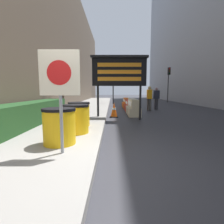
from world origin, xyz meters
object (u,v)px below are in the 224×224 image
object	(u,v)px
message_board	(119,72)
traffic_light_far_side	(168,77)
pedestrian_passerby	(149,96)
pedestrian_worker	(156,96)
barrel_drum_back	(79,114)
barrel_drum_foreground	(59,126)
jersey_barrier_cream	(132,108)
jersey_barrier_red_striped	(129,106)
jersey_barrier_orange_far	(126,103)
barrel_drum_middle	(75,119)
warning_sign	(59,80)
traffic_cone_far	(113,110)
traffic_cone_mid	(125,101)
traffic_cone_near	(128,103)
traffic_light_near_curb	(113,78)

from	to	relation	value
message_board	traffic_light_far_side	bearing A→B (deg)	63.45
traffic_light_far_side	pedestrian_passerby	xyz separation A→B (m)	(-4.08, -8.69, -1.97)
pedestrian_worker	barrel_drum_back	bearing A→B (deg)	80.45
barrel_drum_foreground	jersey_barrier_cream	size ratio (longest dim) A/B	0.38
pedestrian_passerby	jersey_barrier_red_striped	bearing A→B (deg)	-91.07
barrel_drum_foreground	jersey_barrier_orange_far	world-z (taller)	barrel_drum_foreground
jersey_barrier_red_striped	barrel_drum_middle	bearing A→B (deg)	-107.19
warning_sign	traffic_cone_far	size ratio (longest dim) A/B	2.50
warning_sign	traffic_cone_mid	size ratio (longest dim) A/B	2.55
barrel_drum_foreground	jersey_barrier_orange_far	size ratio (longest dim) A/B	0.38
traffic_light_far_side	pedestrian_worker	xyz separation A→B (m)	(-3.37, -7.87, -2.01)
barrel_drum_back	jersey_barrier_cream	world-z (taller)	barrel_drum_back
traffic_cone_near	jersey_barrier_orange_far	bearing A→B (deg)	-108.28
message_board	traffic_cone_far	xyz separation A→B (m)	(-0.23, 0.85, -1.87)
pedestrian_passerby	barrel_drum_foreground	bearing A→B (deg)	-28.82
barrel_drum_foreground	jersey_barrier_cream	distance (m)	6.57
barrel_drum_foreground	jersey_barrier_cream	bearing A→B (deg)	68.57
warning_sign	traffic_cone_far	bearing A→B (deg)	79.53
traffic_cone_far	pedestrian_worker	bearing A→B (deg)	51.21
barrel_drum_middle	jersey_barrier_red_striped	distance (m)	7.59
jersey_barrier_cream	pedestrian_passerby	bearing A→B (deg)	57.99
jersey_barrier_red_striped	traffic_light_far_side	size ratio (longest dim) A/B	0.43
traffic_cone_mid	traffic_light_far_side	bearing A→B (deg)	37.44
barrel_drum_middle	pedestrian_worker	size ratio (longest dim) A/B	0.50
pedestrian_worker	jersey_barrier_cream	bearing A→B (deg)	78.11
barrel_drum_back	jersey_barrier_orange_far	world-z (taller)	barrel_drum_back
barrel_drum_back	pedestrian_worker	bearing A→B (deg)	57.80
traffic_cone_far	pedestrian_worker	size ratio (longest dim) A/B	0.48
traffic_cone_near	message_board	bearing A→B (deg)	-99.00
message_board	pedestrian_worker	distance (m)	5.86
warning_sign	traffic_light_far_side	size ratio (longest dim) A/B	0.47
barrel_drum_back	traffic_cone_far	xyz separation A→B (m)	(1.24, 3.08, -0.19)
message_board	traffic_cone_mid	bearing A→B (deg)	83.33
traffic_cone_mid	traffic_cone_near	bearing A→B (deg)	-85.18
barrel_drum_middle	barrel_drum_foreground	bearing A→B (deg)	-98.58
traffic_cone_far	traffic_cone_mid	bearing A→B (deg)	80.94
traffic_light_near_curb	pedestrian_worker	xyz separation A→B (m)	(3.21, -5.33, -1.72)
barrel_drum_back	traffic_cone_mid	xyz separation A→B (m)	(2.48, 10.86, -0.20)
jersey_barrier_orange_far	pedestrian_passerby	distance (m)	2.80
pedestrian_worker	barrel_drum_foreground	bearing A→B (deg)	86.47
jersey_barrier_red_striped	traffic_cone_mid	bearing A→B (deg)	88.32
jersey_barrier_orange_far	traffic_light_near_curb	bearing A→B (deg)	105.84
traffic_cone_far	traffic_light_far_side	size ratio (longest dim) A/B	0.19
barrel_drum_back	traffic_light_far_side	distance (m)	17.06
barrel_drum_middle	traffic_light_far_side	size ratio (longest dim) A/B	0.20
barrel_drum_back	warning_sign	xyz separation A→B (m)	(0.17, -2.72, 0.99)
message_board	pedestrian_worker	size ratio (longest dim) A/B	1.82
traffic_light_near_curb	traffic_cone_far	bearing A→B (deg)	-90.09
traffic_light_near_curb	traffic_light_far_side	distance (m)	7.05
pedestrian_worker	pedestrian_passerby	xyz separation A→B (m)	(-0.71, -0.82, 0.04)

